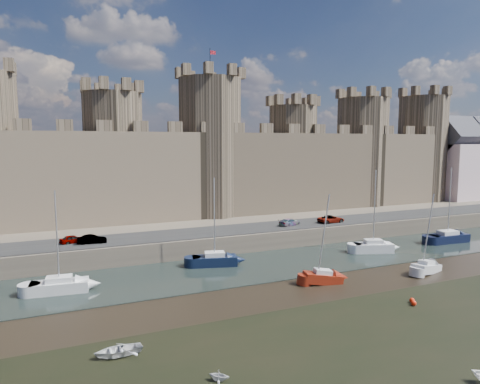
% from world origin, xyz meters
% --- Properties ---
extents(ground, '(160.00, 160.00, 0.00)m').
position_xyz_m(ground, '(0.00, 0.00, 0.00)').
color(ground, black).
rests_on(ground, ground).
extents(water_channel, '(160.00, 12.00, 0.08)m').
position_xyz_m(water_channel, '(0.00, 24.00, 0.04)').
color(water_channel, black).
rests_on(water_channel, ground).
extents(quay, '(160.00, 60.00, 2.50)m').
position_xyz_m(quay, '(0.00, 60.00, 1.25)').
color(quay, '#4C443A').
rests_on(quay, ground).
extents(road, '(160.00, 7.00, 0.10)m').
position_xyz_m(road, '(0.00, 34.00, 2.55)').
color(road, black).
rests_on(road, quay).
extents(castle, '(108.50, 11.00, 29.00)m').
position_xyz_m(castle, '(-0.64, 48.00, 11.67)').
color(castle, '#42382B').
rests_on(castle, quay).
extents(car_0, '(3.34, 2.17, 1.06)m').
position_xyz_m(car_0, '(-20.93, 34.39, 3.03)').
color(car_0, gray).
rests_on(car_0, quay).
extents(car_1, '(3.56, 1.54, 1.14)m').
position_xyz_m(car_1, '(-18.77, 33.06, 3.07)').
color(car_1, gray).
rests_on(car_1, quay).
extents(car_2, '(4.10, 2.68, 1.10)m').
position_xyz_m(car_2, '(9.32, 33.57, 3.05)').
color(car_2, gray).
rests_on(car_2, quay).
extents(car_3, '(4.37, 2.18, 1.19)m').
position_xyz_m(car_3, '(16.30, 32.95, 3.09)').
color(car_3, gray).
rests_on(car_3, quay).
extents(sailboat_0, '(5.67, 2.71, 10.22)m').
position_xyz_m(sailboat_0, '(-22.66, 23.56, 0.80)').
color(sailboat_0, silver).
rests_on(sailboat_0, ground).
extents(sailboat_1, '(5.68, 3.40, 10.66)m').
position_xyz_m(sailboat_1, '(-5.31, 26.18, 0.83)').
color(sailboat_1, black).
rests_on(sailboat_1, ground).
extents(sailboat_2, '(5.56, 3.57, 11.19)m').
position_xyz_m(sailboat_2, '(16.63, 23.65, 0.87)').
color(sailboat_2, white).
rests_on(sailboat_2, ground).
extents(sailboat_3, '(6.48, 2.85, 11.11)m').
position_xyz_m(sailboat_3, '(30.82, 23.89, 0.84)').
color(sailboat_3, black).
rests_on(sailboat_3, ground).
extents(sailboat_4, '(4.33, 2.38, 9.58)m').
position_xyz_m(sailboat_4, '(3.11, 15.70, 0.71)').
color(sailboat_4, maroon).
rests_on(sailboat_4, ground).
extents(sailboat_5, '(4.53, 2.78, 9.15)m').
position_xyz_m(sailboat_5, '(16.19, 14.11, 0.68)').
color(sailboat_5, silver).
rests_on(sailboat_5, ground).
extents(dinghy_3, '(1.67, 1.61, 0.68)m').
position_xyz_m(dinghy_3, '(-13.59, 2.48, 0.34)').
color(dinghy_3, silver).
rests_on(dinghy_3, ground).
extents(dinghy_6, '(3.42, 2.51, 0.69)m').
position_xyz_m(dinghy_6, '(-18.99, 8.32, 0.34)').
color(dinghy_6, silver).
rests_on(dinghy_6, ground).
extents(buoy_1, '(0.50, 0.50, 0.50)m').
position_xyz_m(buoy_1, '(7.19, 7.09, 0.25)').
color(buoy_1, red).
rests_on(buoy_1, ground).
extents(buoy_3, '(0.49, 0.49, 0.49)m').
position_xyz_m(buoy_3, '(7.57, 7.67, 0.24)').
color(buoy_3, red).
rests_on(buoy_3, ground).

